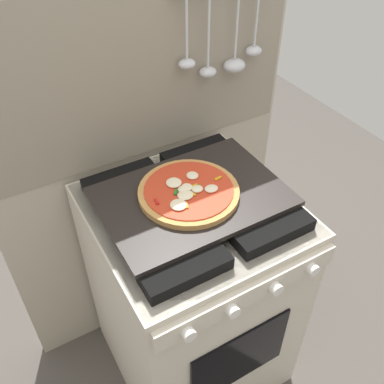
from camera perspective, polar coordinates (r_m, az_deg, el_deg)
ground_plane at (r=2.01m, az=0.00°, el=-20.37°), size 4.00×4.00×0.00m
kitchen_backsplash at (r=1.60m, az=-5.92°, el=3.11°), size 1.10×0.09×1.55m
stove at (r=1.63m, az=0.03°, el=-12.79°), size 0.60×0.64×0.90m
baking_tray at (r=1.29m, az=0.00°, el=-0.60°), size 0.54×0.38×0.02m
pizza_left at (r=1.27m, az=-0.45°, el=0.06°), size 0.30×0.30×0.03m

